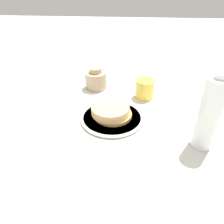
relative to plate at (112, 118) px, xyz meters
name	(u,v)px	position (x,y,z in m)	size (l,w,h in m)	color
ground_plane	(111,116)	(0.02, 0.01, -0.01)	(4.00, 4.00, 0.00)	silver
plate	(112,118)	(0.00, 0.00, 0.00)	(0.24, 0.24, 0.01)	silver
pancake_stack	(111,111)	(0.01, 0.00, 0.03)	(0.15, 0.16, 0.04)	tan
juice_glass	(145,89)	(0.18, -0.13, 0.03)	(0.08, 0.08, 0.08)	yellow
cream_jug	(96,79)	(0.26, 0.10, 0.04)	(0.10, 0.10, 0.10)	tan
water_bottle_near	(209,114)	(-0.12, -0.30, 0.12)	(0.07, 0.07, 0.26)	silver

